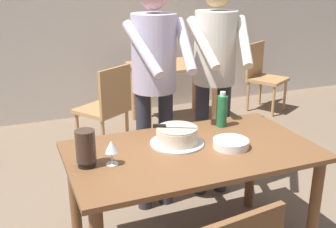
{
  "coord_description": "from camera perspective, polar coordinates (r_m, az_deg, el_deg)",
  "views": [
    {
      "loc": [
        -0.98,
        -2.03,
        1.75
      ],
      "look_at": [
        -0.06,
        0.26,
        0.9
      ],
      "focal_mm": 43.34,
      "sensor_mm": 36.0,
      "label": 1
    }
  ],
  "objects": [
    {
      "name": "back_wall",
      "position": [
        5.21,
        -11.45,
        14.25
      ],
      "size": [
        10.0,
        0.12,
        2.7
      ],
      "primitive_type": "cube",
      "color": "silver",
      "rests_on": "ground_plane"
    },
    {
      "name": "main_dining_table",
      "position": [
        2.52,
        3.39,
        -7.35
      ],
      "size": [
        1.5,
        0.86,
        0.75
      ],
      "color": "brown",
      "rests_on": "ground_plane"
    },
    {
      "name": "person_standing_beside",
      "position": [
        3.15,
        6.59,
        6.52
      ],
      "size": [
        0.46,
        0.57,
        1.72
      ],
      "color": "#2D2D38",
      "rests_on": "ground_plane"
    },
    {
      "name": "cake_on_platter",
      "position": [
        2.52,
        1.28,
        -3.16
      ],
      "size": [
        0.34,
        0.34,
        0.11
      ],
      "color": "silver",
      "rests_on": "main_dining_table"
    },
    {
      "name": "hurricane_lamp",
      "position": [
        2.26,
        -11.5,
        -4.73
      ],
      "size": [
        0.11,
        0.11,
        0.21
      ],
      "color": "black",
      "rests_on": "main_dining_table"
    },
    {
      "name": "background_chair_1",
      "position": [
        4.17,
        -8.61,
        1.21
      ],
      "size": [
        0.61,
        0.61,
        0.9
      ],
      "color": "tan",
      "rests_on": "ground_plane"
    },
    {
      "name": "background_table",
      "position": [
        4.91,
        0.79,
        5.21
      ],
      "size": [
        1.0,
        0.7,
        0.74
      ],
      "color": "tan",
      "rests_on": "ground_plane"
    },
    {
      "name": "cake_knife",
      "position": [
        2.5,
        -0.35,
        -1.73
      ],
      "size": [
        0.25,
        0.14,
        0.02
      ],
      "color": "silver",
      "rests_on": "cake_on_platter"
    },
    {
      "name": "plate_stack",
      "position": [
        2.51,
        8.83,
        -4.13
      ],
      "size": [
        0.22,
        0.22,
        0.05
      ],
      "color": "white",
      "rests_on": "main_dining_table"
    },
    {
      "name": "background_chair_0",
      "position": [
        5.58,
        13.2,
        5.48
      ],
      "size": [
        0.6,
        0.6,
        0.9
      ],
      "color": "tan",
      "rests_on": "ground_plane"
    },
    {
      "name": "wine_glass_near",
      "position": [
        2.25,
        -7.98,
        -4.68
      ],
      "size": [
        0.08,
        0.08,
        0.14
      ],
      "color": "silver",
      "rests_on": "main_dining_table"
    },
    {
      "name": "person_cutting_cake",
      "position": [
        2.92,
        -1.9,
        5.64
      ],
      "size": [
        0.47,
        0.56,
        1.72
      ],
      "color": "#2D2D38",
      "rests_on": "ground_plane"
    },
    {
      "name": "water_bottle",
      "position": [
        2.81,
        7.61,
        0.48
      ],
      "size": [
        0.07,
        0.07,
        0.25
      ],
      "color": "#1E6B38",
      "rests_on": "main_dining_table"
    }
  ]
}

